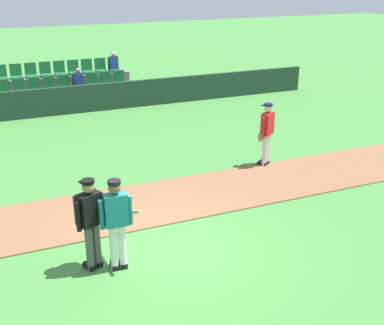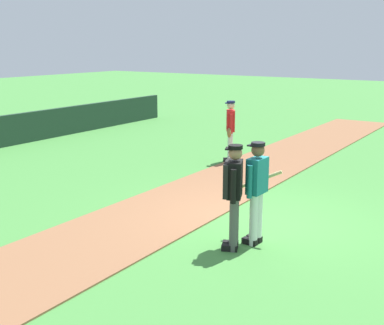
% 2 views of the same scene
% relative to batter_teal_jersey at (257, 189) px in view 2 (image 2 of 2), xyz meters
% --- Properties ---
extents(ground_plane, '(80.00, 80.00, 0.00)m').
position_rel_batter_teal_jersey_xyz_m(ground_plane, '(0.98, 0.41, -0.97)').
color(ground_plane, '#42843A').
extents(infield_dirt_path, '(28.00, 2.24, 0.03)m').
position_rel_batter_teal_jersey_xyz_m(infield_dirt_path, '(0.98, 2.30, -0.95)').
color(infield_dirt_path, brown).
rests_on(infield_dirt_path, ground).
extents(batter_teal_jersey, '(0.68, 0.78, 1.76)m').
position_rel_batter_teal_jersey_xyz_m(batter_teal_jersey, '(0.00, 0.00, 0.00)').
color(batter_teal_jersey, white).
rests_on(batter_teal_jersey, ground).
extents(umpire_home_plate, '(0.55, 0.42, 1.76)m').
position_rel_batter_teal_jersey_xyz_m(umpire_home_plate, '(-0.42, 0.21, 0.03)').
color(umpire_home_plate, '#4C4C4C').
rests_on(umpire_home_plate, ground).
extents(runner_red_jersey, '(0.63, 0.44, 1.76)m').
position_rel_batter_teal_jersey_xyz_m(runner_red_jersey, '(5.02, 3.34, -0.01)').
color(runner_red_jersey, silver).
rests_on(runner_red_jersey, ground).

